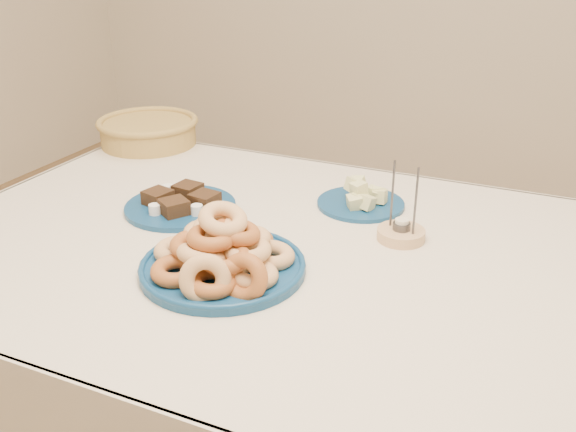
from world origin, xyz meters
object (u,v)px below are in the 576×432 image
(candle_holder, at_px, (401,233))
(melon_plate, at_px, (363,200))
(dining_table, at_px, (297,291))
(brownie_plate, at_px, (180,204))
(donut_platter, at_px, (222,256))
(wicker_basket, at_px, (148,130))

(candle_holder, bearing_deg, melon_plate, 133.89)
(dining_table, distance_m, brownie_plate, 0.38)
(donut_platter, bearing_deg, brownie_plate, 137.13)
(dining_table, height_order, melon_plate, melon_plate)
(dining_table, relative_size, brownie_plate, 4.96)
(brownie_plate, xyz_separation_m, wicker_basket, (-0.38, 0.40, 0.03))
(dining_table, bearing_deg, brownie_plate, 167.78)
(dining_table, xyz_separation_m, melon_plate, (0.06, 0.28, 0.12))
(melon_plate, height_order, candle_holder, candle_holder)
(dining_table, xyz_separation_m, candle_holder, (0.19, 0.14, 0.12))
(donut_platter, relative_size, wicker_basket, 1.31)
(dining_table, height_order, donut_platter, donut_platter)
(brownie_plate, height_order, candle_holder, candle_holder)
(brownie_plate, relative_size, wicker_basket, 1.02)
(dining_table, distance_m, wicker_basket, 0.89)
(dining_table, xyz_separation_m, donut_platter, (-0.09, -0.16, 0.15))
(melon_plate, relative_size, wicker_basket, 0.74)
(melon_plate, bearing_deg, donut_platter, -108.81)
(candle_holder, bearing_deg, donut_platter, -133.78)
(donut_platter, xyz_separation_m, brownie_plate, (-0.25, 0.24, -0.03))
(melon_plate, relative_size, brownie_plate, 0.72)
(donut_platter, xyz_separation_m, candle_holder, (0.29, 0.30, -0.02))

